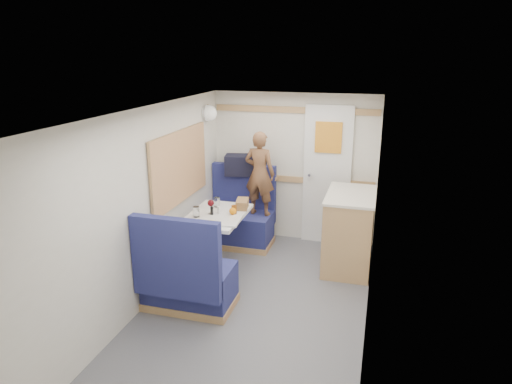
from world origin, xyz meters
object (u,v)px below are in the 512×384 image
(bench_near, at_px, (187,282))
(bread_loaf, at_px, (242,204))
(person, at_px, (260,174))
(tumbler_left, at_px, (196,212))
(tumbler_mid, at_px, (217,202))
(beer_glass, at_px, (234,210))
(tray, at_px, (227,220))
(duffel_bag, at_px, (246,165))
(salt_grinder, at_px, (219,210))
(cheese_block, at_px, (213,223))
(galley_counter, at_px, (349,230))
(wine_glass, at_px, (211,204))
(dome_light, at_px, (209,113))
(pepper_grinder, at_px, (212,211))
(dinette_table, at_px, (217,226))
(bench_far, at_px, (240,222))

(bench_near, xyz_separation_m, bread_loaf, (0.23, 1.14, 0.47))
(person, distance_m, tumbler_left, 1.13)
(person, height_order, tumbler_left, person)
(tumbler_mid, bearing_deg, beer_glass, -31.72)
(tray, bearing_deg, bench_near, -106.39)
(duffel_bag, xyz_separation_m, tumbler_mid, (-0.10, -0.88, -0.26))
(tray, xyz_separation_m, salt_grinder, (-0.18, 0.22, 0.03))
(person, height_order, cheese_block, person)
(galley_counter, height_order, bread_loaf, galley_counter)
(person, distance_m, wine_glass, 0.95)
(dome_light, height_order, pepper_grinder, dome_light)
(person, relative_size, wine_glass, 6.54)
(tumbler_mid, bearing_deg, duffel_bag, 83.71)
(bench_near, relative_size, tumbler_left, 8.81)
(bread_loaf, bearing_deg, tumbler_mid, -172.09)
(galley_counter, distance_m, tray, 1.49)
(dinette_table, distance_m, beer_glass, 0.29)
(salt_grinder, relative_size, bread_loaf, 0.34)
(dinette_table, bearing_deg, person, 71.77)
(beer_glass, bearing_deg, dinette_table, -160.89)
(duffel_bag, distance_m, wine_glass, 1.15)
(beer_glass, bearing_deg, dome_light, 126.66)
(bread_loaf, bearing_deg, cheese_block, -101.31)
(bench_near, bearing_deg, pepper_grinder, 92.83)
(salt_grinder, bearing_deg, wine_glass, -152.31)
(bench_near, height_order, wine_glass, bench_near)
(pepper_grinder, bearing_deg, duffel_bag, 87.10)
(bench_near, relative_size, pepper_grinder, 11.39)
(dinette_table, xyz_separation_m, wine_glass, (-0.06, -0.01, 0.28))
(bench_far, bearing_deg, salt_grinder, -88.64)
(beer_glass, bearing_deg, bread_loaf, 81.35)
(dome_light, relative_size, cheese_block, 1.98)
(wine_glass, distance_m, pepper_grinder, 0.08)
(wine_glass, relative_size, tumbler_mid, 1.44)
(dome_light, distance_m, tumbler_left, 1.41)
(galley_counter, xyz_separation_m, beer_glass, (-1.27, -0.48, 0.30))
(galley_counter, distance_m, salt_grinder, 1.57)
(person, xyz_separation_m, cheese_block, (-0.18, -1.22, -0.24))
(cheese_block, xyz_separation_m, bread_loaf, (0.13, 0.64, 0.02))
(cheese_block, xyz_separation_m, beer_glass, (0.10, 0.43, 0.01))
(dinette_table, height_order, tumbler_mid, tumbler_mid)
(bench_near, distance_m, galley_counter, 2.04)
(bread_loaf, bearing_deg, dinette_table, -129.00)
(dinette_table, xyz_separation_m, pepper_grinder, (-0.04, -0.04, 0.20))
(bench_near, bearing_deg, salt_grinder, 88.72)
(bread_loaf, bearing_deg, salt_grinder, -129.27)
(duffel_bag, distance_m, beer_glass, 1.10)
(duffel_bag, distance_m, tumbler_left, 1.31)
(bench_near, xyz_separation_m, pepper_grinder, (-0.04, 0.83, 0.47))
(bench_far, height_order, bread_loaf, bench_far)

